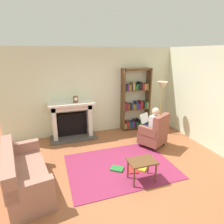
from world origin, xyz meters
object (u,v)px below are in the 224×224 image
object	(u,v)px
fireplace	(72,119)
floor_lamp	(162,90)
mantel_clock	(76,99)
bookshelf	(136,101)
side_table	(142,164)
armchair_reading	(155,133)
sofa_floral	(24,174)
seated_reader	(152,125)

from	to	relation	value
fireplace	floor_lamp	size ratio (longest dim) A/B	0.81
mantel_clock	bookshelf	xyz separation A→B (m)	(2.01, 0.14, -0.25)
bookshelf	side_table	bearing A→B (deg)	-112.46
mantel_clock	armchair_reading	xyz separation A→B (m)	(1.93, -1.29, -0.80)
bookshelf	armchair_reading	bearing A→B (deg)	-93.05
fireplace	side_table	world-z (taller)	fireplace
fireplace	armchair_reading	world-z (taller)	fireplace
floor_lamp	bookshelf	bearing A→B (deg)	132.98
side_table	floor_lamp	size ratio (longest dim) A/B	0.33
bookshelf	sofa_floral	xyz separation A→B (m)	(-3.34, -2.16, -0.65)
bookshelf	floor_lamp	bearing A→B (deg)	-47.02
armchair_reading	fireplace	bearing A→B (deg)	-63.57
armchair_reading	side_table	distance (m)	1.58
fireplace	floor_lamp	world-z (taller)	floor_lamp
seated_reader	armchair_reading	bearing A→B (deg)	90.00
mantel_clock	floor_lamp	world-z (taller)	floor_lamp
side_table	mantel_clock	bearing A→B (deg)	110.00
bookshelf	seated_reader	xyz separation A→B (m)	(-0.13, -1.33, -0.35)
fireplace	mantel_clock	xyz separation A→B (m)	(0.13, -0.10, 0.63)
seated_reader	sofa_floral	distance (m)	3.32
armchair_reading	floor_lamp	xyz separation A→B (m)	(0.66, 0.81, 1.00)
mantel_clock	floor_lamp	size ratio (longest dim) A/B	0.11
mantel_clock	armchair_reading	size ratio (longest dim) A/B	0.19
seated_reader	sofa_floral	world-z (taller)	seated_reader
mantel_clock	sofa_floral	xyz separation A→B (m)	(-1.33, -2.02, -0.90)
fireplace	sofa_floral	bearing A→B (deg)	-119.55
bookshelf	side_table	xyz separation A→B (m)	(-1.09, -2.64, -0.58)
side_table	floor_lamp	world-z (taller)	floor_lamp
mantel_clock	bookshelf	distance (m)	2.03
armchair_reading	bookshelf	bearing A→B (deg)	-122.56
sofa_floral	floor_lamp	bearing A→B (deg)	-78.71
bookshelf	seated_reader	bearing A→B (deg)	-95.76
mantel_clock	floor_lamp	distance (m)	2.64
floor_lamp	fireplace	bearing A→B (deg)	167.82
mantel_clock	seated_reader	xyz separation A→B (m)	(1.87, -1.19, -0.60)
fireplace	bookshelf	xyz separation A→B (m)	(2.14, 0.04, 0.38)
armchair_reading	mantel_clock	bearing A→B (deg)	-63.36
floor_lamp	seated_reader	bearing A→B (deg)	-135.43
fireplace	mantel_clock	distance (m)	0.65
mantel_clock	side_table	xyz separation A→B (m)	(0.91, -2.51, -0.83)
seated_reader	floor_lamp	size ratio (longest dim) A/B	0.68
armchair_reading	floor_lamp	bearing A→B (deg)	-158.69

